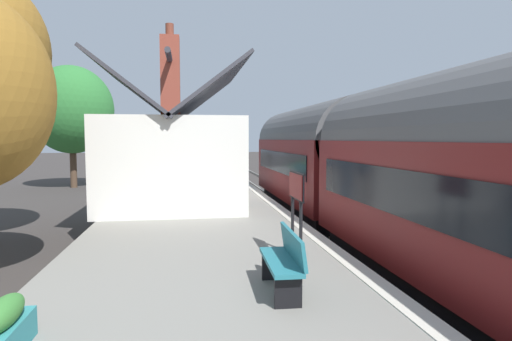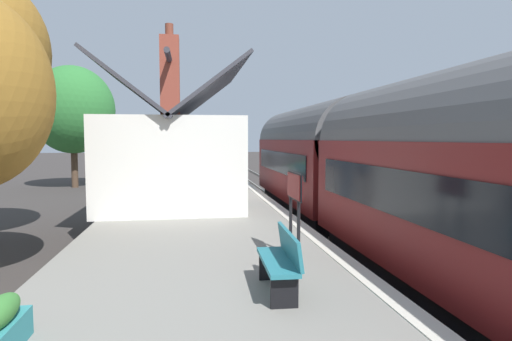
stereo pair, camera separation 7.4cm
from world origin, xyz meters
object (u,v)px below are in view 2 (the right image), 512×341
(bench_by_lamp, at_px, (209,172))
(lamp_post_platform, at_px, (225,136))
(planter_under_sign, at_px, (198,170))
(planter_by_door, at_px, (176,166))
(tree_behind_building, at_px, (73,110))
(station_building, at_px, (173,157))
(train, at_px, (465,186))
(bench_mid_platform, at_px, (281,259))
(bench_near_building, at_px, (213,175))
(planter_edge_far, at_px, (198,172))
(station_sign_board, at_px, (295,193))

(bench_by_lamp, relative_size, lamp_post_platform, 0.43)
(planter_under_sign, height_order, planter_by_door, planter_by_door)
(bench_by_lamp, height_order, tree_behind_building, tree_behind_building)
(station_building, xyz_separation_m, planter_by_door, (12.78, 0.31, -1.12))
(planter_by_door, height_order, tree_behind_building, tree_behind_building)
(train, bearing_deg, bench_mid_platform, 106.57)
(bench_near_building, distance_m, lamp_post_platform, 5.16)
(planter_edge_far, bearing_deg, tree_behind_building, 49.08)
(planter_by_door, bearing_deg, bench_by_lamp, -161.20)
(station_building, height_order, lamp_post_platform, station_building)
(lamp_post_platform, bearing_deg, station_building, 165.76)
(planter_under_sign, relative_size, lamp_post_platform, 0.19)
(bench_mid_platform, xyz_separation_m, planter_by_door, (21.56, 2.12, -0.05))
(bench_by_lamp, bearing_deg, bench_mid_platform, -178.90)
(planter_by_door, bearing_deg, planter_edge_far, -167.90)
(station_building, distance_m, bench_near_building, 5.91)
(planter_by_door, xyz_separation_m, tree_behind_building, (0.59, 6.24, 3.50))
(station_building, relative_size, bench_near_building, 4.57)
(planter_under_sign, xyz_separation_m, lamp_post_platform, (-0.49, -1.59, 2.01))
(planter_edge_far, bearing_deg, planter_by_door, 12.10)
(planter_under_sign, bearing_deg, planter_by_door, 33.56)
(planter_edge_far, bearing_deg, station_sign_board, -174.00)
(bench_mid_platform, bearing_deg, station_building, 11.64)
(tree_behind_building, bearing_deg, bench_by_lamp, -126.26)
(lamp_post_platform, bearing_deg, planter_under_sign, 72.92)
(bench_near_building, bearing_deg, train, -164.28)
(tree_behind_building, bearing_deg, bench_mid_platform, -159.33)
(bench_mid_platform, xyz_separation_m, bench_near_building, (14.36, 0.20, 0.00))
(station_building, height_order, planter_by_door, station_building)
(bench_near_building, relative_size, station_sign_board, 0.90)
(train, distance_m, station_building, 9.40)
(bench_near_building, relative_size, lamp_post_platform, 0.43)
(bench_near_building, bearing_deg, planter_edge_far, 26.82)
(tree_behind_building, bearing_deg, train, -150.58)
(bench_mid_platform, bearing_deg, station_sign_board, -19.78)
(station_building, relative_size, station_sign_board, 4.12)
(planter_edge_far, xyz_separation_m, station_sign_board, (-13.94, -1.47, 0.68))
(bench_near_building, distance_m, station_sign_board, 12.70)
(bench_by_lamp, xyz_separation_m, lamp_post_platform, (2.81, -1.11, 1.86))
(bench_mid_platform, xyz_separation_m, planter_under_sign, (19.56, 0.79, -0.15))
(planter_by_door, height_order, lamp_post_platform, lamp_post_platform)
(bench_by_lamp, xyz_separation_m, tree_behind_building, (5.90, 8.04, 3.45))
(train, bearing_deg, bench_by_lamp, 14.23)
(planter_edge_far, bearing_deg, bench_mid_platform, -176.88)
(train, bearing_deg, planter_by_door, 15.44)
(bench_by_lamp, height_order, planter_edge_far, planter_edge_far)
(bench_mid_platform, distance_m, planter_by_door, 21.67)
(bench_mid_platform, xyz_separation_m, lamp_post_platform, (19.07, -0.80, 1.86))
(bench_mid_platform, height_order, planter_by_door, bench_mid_platform)
(bench_mid_platform, height_order, tree_behind_building, tree_behind_building)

